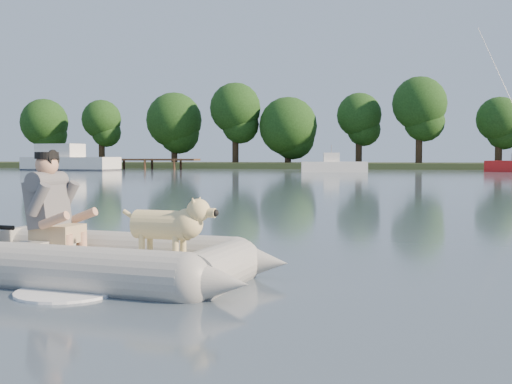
% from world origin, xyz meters
% --- Properties ---
extents(water, '(160.00, 160.00, 0.00)m').
position_xyz_m(water, '(0.00, 0.00, 0.00)').
color(water, '#4E5B6A').
rests_on(water, ground).
extents(shore_bank, '(160.00, 12.00, 0.70)m').
position_xyz_m(shore_bank, '(0.00, 62.00, 0.25)').
color(shore_bank, '#47512D').
rests_on(shore_bank, water).
extents(dock, '(18.00, 2.00, 1.04)m').
position_xyz_m(dock, '(-26.00, 52.00, 0.52)').
color(dock, '#4C331E').
rests_on(dock, water).
extents(treeline, '(71.02, 7.35, 9.27)m').
position_xyz_m(treeline, '(-3.71, 61.11, 5.48)').
color(treeline, '#332316').
rests_on(treeline, shore_bank).
extents(dinghy, '(4.93, 3.58, 1.39)m').
position_xyz_m(dinghy, '(-0.45, -0.43, 0.60)').
color(dinghy, gray).
rests_on(dinghy, water).
extents(man, '(0.80, 0.70, 1.08)m').
position_xyz_m(man, '(-1.15, -0.30, 0.78)').
color(man, '#595A5E').
rests_on(man, dinghy).
extents(dog, '(0.97, 0.44, 0.63)m').
position_xyz_m(dog, '(0.20, -0.46, 0.52)').
color(dog, tan).
rests_on(dog, dinghy).
extents(cabin_cruiser, '(9.49, 4.31, 2.84)m').
position_xyz_m(cabin_cruiser, '(-27.10, 46.15, 1.20)').
color(cabin_cruiser, white).
rests_on(cabin_cruiser, water).
extents(motorboat, '(5.70, 2.99, 2.29)m').
position_xyz_m(motorboat, '(-3.17, 45.22, 1.04)').
color(motorboat, white).
rests_on(motorboat, water).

